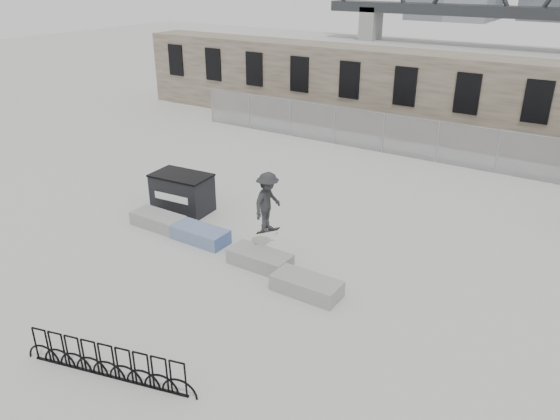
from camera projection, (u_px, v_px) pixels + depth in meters
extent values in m
plane|color=#B1B1AC|center=(229.00, 251.00, 17.98)|extent=(120.00, 120.00, 0.00)
cube|color=brown|center=(413.00, 95.00, 29.50)|extent=(36.00, 2.50, 4.50)
cube|color=black|center=(176.00, 60.00, 36.23)|extent=(1.20, 0.12, 2.00)
cube|color=black|center=(213.00, 64.00, 34.63)|extent=(1.20, 0.12, 2.00)
cube|color=black|center=(254.00, 69.00, 33.04)|extent=(1.20, 0.12, 2.00)
cube|color=black|center=(300.00, 74.00, 31.45)|extent=(1.20, 0.12, 2.00)
cube|color=black|center=(349.00, 80.00, 29.86)|extent=(1.20, 0.12, 2.00)
cube|color=black|center=(405.00, 86.00, 28.26)|extent=(1.20, 0.12, 2.00)
cube|color=black|center=(467.00, 94.00, 26.67)|extent=(1.20, 0.12, 2.00)
cube|color=black|center=(537.00, 102.00, 25.08)|extent=(1.20, 0.12, 2.00)
cylinder|color=gray|center=(212.00, 105.00, 32.62)|extent=(0.06, 0.06, 2.00)
cylinder|color=gray|center=(249.00, 111.00, 31.25)|extent=(0.06, 0.06, 2.00)
cylinder|color=gray|center=(290.00, 118.00, 29.88)|extent=(0.06, 0.06, 2.00)
cylinder|color=gray|center=(334.00, 125.00, 28.51)|extent=(0.06, 0.06, 2.00)
cylinder|color=gray|center=(383.00, 133.00, 27.14)|extent=(0.06, 0.06, 2.00)
cylinder|color=gray|center=(437.00, 142.00, 25.77)|extent=(0.06, 0.06, 2.00)
cylinder|color=gray|center=(498.00, 152.00, 24.40)|extent=(0.06, 0.06, 2.00)
cube|color=#99999E|center=(383.00, 133.00, 27.14)|extent=(22.00, 0.02, 2.00)
cylinder|color=gray|center=(385.00, 113.00, 26.73)|extent=(22.00, 0.04, 0.04)
cube|color=gray|center=(158.00, 220.00, 19.59)|extent=(2.00, 0.90, 0.49)
cube|color=#2D471E|center=(158.00, 216.00, 19.51)|extent=(1.76, 0.66, 0.10)
cube|color=#325497|center=(200.00, 234.00, 18.56)|extent=(2.00, 0.90, 0.49)
cube|color=#2D471E|center=(200.00, 230.00, 18.48)|extent=(1.76, 0.66, 0.10)
cube|color=gray|center=(260.00, 259.00, 17.00)|extent=(2.00, 0.90, 0.49)
cube|color=#2D471E|center=(260.00, 254.00, 16.93)|extent=(1.76, 0.66, 0.10)
cube|color=gray|center=(307.00, 286.00, 15.57)|extent=(2.00, 0.90, 0.49)
cube|color=#2D471E|center=(307.00, 280.00, 15.50)|extent=(1.76, 0.66, 0.10)
cube|color=black|center=(182.00, 193.00, 20.73)|extent=(2.27, 1.48, 1.41)
cube|color=black|center=(181.00, 175.00, 20.44)|extent=(2.33, 1.54, 0.06)
cube|color=white|center=(171.00, 198.00, 20.17)|extent=(1.51, 0.15, 0.27)
cube|color=black|center=(109.00, 376.00, 12.47)|extent=(3.94, 1.06, 0.04)
torus|color=black|center=(42.00, 345.00, 12.82)|extent=(0.87, 0.27, 0.89)
torus|color=black|center=(58.00, 349.00, 12.69)|extent=(0.87, 0.27, 0.89)
torus|color=black|center=(74.00, 353.00, 12.55)|extent=(0.87, 0.27, 0.89)
torus|color=black|center=(90.00, 357.00, 12.42)|extent=(0.87, 0.27, 0.89)
torus|color=black|center=(107.00, 361.00, 12.29)|extent=(0.87, 0.27, 0.89)
torus|color=black|center=(124.00, 365.00, 12.16)|extent=(0.87, 0.27, 0.89)
torus|color=black|center=(142.00, 370.00, 12.03)|extent=(0.87, 0.27, 0.89)
torus|color=black|center=(160.00, 374.00, 11.90)|extent=(0.87, 0.27, 0.89)
torus|color=black|center=(178.00, 379.00, 11.76)|extent=(0.87, 0.27, 0.89)
cube|color=gray|center=(371.00, 23.00, 69.21)|extent=(2.00, 3.00, 4.00)
imported|color=#272729|center=(268.00, 202.00, 16.69)|extent=(0.74, 1.25, 1.91)
cube|color=black|center=(268.00, 231.00, 17.09)|extent=(0.77, 0.30, 0.32)
cylinder|color=beige|center=(259.00, 231.00, 17.20)|extent=(0.06, 0.03, 0.06)
cylinder|color=beige|center=(262.00, 229.00, 17.30)|extent=(0.06, 0.03, 0.06)
cylinder|color=beige|center=(274.00, 235.00, 16.92)|extent=(0.06, 0.03, 0.06)
cylinder|color=beige|center=(277.00, 233.00, 17.02)|extent=(0.06, 0.03, 0.06)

